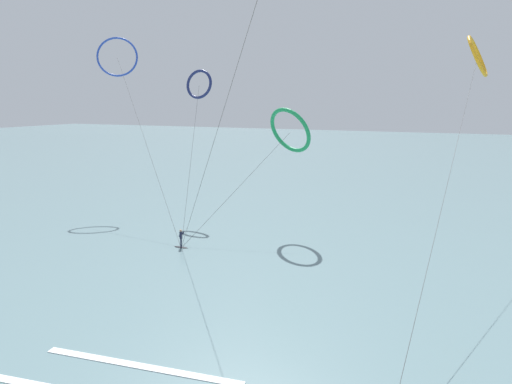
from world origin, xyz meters
The scene contains 7 objects.
sea_water centered at (0.00, 104.55, 0.04)m, with size 400.00×200.00×0.08m, color slate.
surfer_charcoal centered at (-11.17, 27.76, 0.82)m, with size 1.40×0.71×1.70m.
kite_cobalt centered at (-29.16, 41.86, 18.60)m, with size 20.56×16.12×21.13m.
kite_emerald centered at (-4.28, 37.25, 10.31)m, with size 9.68×11.63×12.63m.
kite_amber centered at (12.08, 48.50, 17.70)m, with size 3.53×43.15×19.92m.
kite_navy centered at (-17.61, 42.28, 15.10)m, with size 8.23×15.15×16.88m.
wave_crest_far centered at (-2.14, 10.21, 0.06)m, with size 10.93×0.50×0.12m, color white.
Camera 1 is at (12.08, -7.26, 13.20)m, focal length 33.35 mm.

